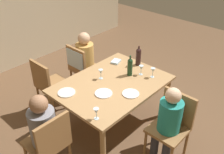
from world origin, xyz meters
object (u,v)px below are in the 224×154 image
dining_table (112,88)px  dinner_plate_guest_left (67,93)px  wine_bottle_tall_green (130,66)px  chair_far_right (80,64)px  person_man_guest (168,121)px  chair_left_end (50,141)px  wine_glass_near_right (101,72)px  chair_near (172,122)px  wine_bottle_dark_red (138,56)px  dinner_plate_guest_right (131,94)px  person_woman_host (42,129)px  chair_far_left (48,83)px  wine_glass_far (96,112)px  person_man_bearded (86,58)px  dinner_plate_host (104,93)px  wine_glass_centre (141,68)px  wine_glass_near_left (153,71)px

dining_table → dinner_plate_guest_left: (-0.59, 0.28, 0.09)m
wine_bottle_tall_green → dining_table: bearing=172.7°
chair_far_right → person_man_guest: 1.92m
chair_left_end → chair_far_right: (1.38, 1.04, 0.06)m
wine_glass_near_right → dinner_plate_guest_left: wine_glass_near_right is taller
chair_near → wine_bottle_dark_red: 1.22m
dinner_plate_guest_right → chair_left_end: bearing=166.3°
chair_left_end → person_woman_host: bearing=90.0°
chair_far_left → wine_bottle_dark_red: bearing=50.9°
person_man_guest → wine_glass_far: person_man_guest is taller
person_man_bearded → wine_bottle_tall_green: (-0.04, -1.00, 0.23)m
chair_far_right → chair_near: same height
chair_far_right → wine_bottle_dark_red: (0.44, -0.90, 0.30)m
wine_bottle_dark_red → dinner_plate_host: size_ratio=1.39×
wine_glass_centre → chair_far_left: bearing=129.0°
wine_glass_near_right → person_man_bearded: bearing=62.3°
wine_bottle_dark_red → wine_glass_centre: 0.30m
chair_far_left → wine_glass_centre: size_ratio=6.17×
dining_table → wine_glass_near_right: bearing=95.6°
chair_far_left → person_man_bearded: person_man_bearded is taller
wine_bottle_tall_green → chair_far_left: bearing=127.9°
person_woman_host → wine_glass_near_left: bearing=-11.8°
chair_far_right → dinner_plate_host: size_ratio=3.94×
chair_near → dining_table: bearing=5.2°
person_man_guest → chair_far_right: bearing=-7.5°
wine_glass_centre → chair_near: bearing=-115.3°
wine_bottle_dark_red → chair_left_end: bearing=-175.5°
chair_left_end → wine_glass_near_left: bearing=-8.1°
wine_glass_near_right → dining_table: bearing=-84.4°
wine_glass_near_left → wine_glass_near_right: (-0.54, 0.52, 0.00)m
person_man_guest → dinner_plate_guest_left: (-0.56, 1.23, 0.11)m
wine_glass_centre → wine_glass_far: bearing=-169.0°
wine_glass_centre → dinner_plate_guest_left: (-1.05, 0.44, -0.10)m
person_woman_host → dinner_plate_host: size_ratio=4.85×
wine_glass_far → dinner_plate_guest_left: bearing=82.4°
chair_far_right → person_man_guest: person_man_guest is taller
person_man_guest → wine_glass_near_right: size_ratio=7.29×
wine_bottle_tall_green → dinner_plate_guest_left: wine_bottle_tall_green is taller
person_man_guest → wine_glass_near_right: person_man_guest is taller
chair_near → chair_left_end: bearing=55.2°
chair_far_left → wine_glass_centre: 1.46m
chair_near → dinner_plate_host: size_ratio=3.94×
dinner_plate_guest_right → wine_bottle_dark_red: bearing=31.0°
chair_far_left → chair_left_end: bearing=-34.7°
chair_far_left → dinner_plate_guest_left: chair_far_left is taller
wine_glass_near_right → person_man_guest: bearing=-90.3°
chair_far_right → chair_near: 1.91m
dinner_plate_guest_left → wine_bottle_dark_red: bearing=-10.3°
person_man_bearded → wine_glass_far: bearing=-38.3°
wine_glass_centre → wine_glass_near_right: size_ratio=1.00×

